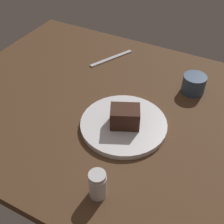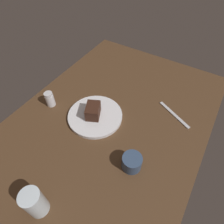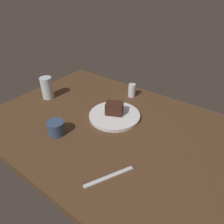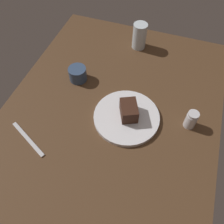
{
  "view_description": "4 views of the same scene",
  "coord_description": "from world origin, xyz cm",
  "px_view_note": "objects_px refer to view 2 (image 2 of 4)",
  "views": [
    {
      "loc": [
        28.74,
        -63.72,
        64.82
      ],
      "look_at": [
        -0.96,
        -7.33,
        7.63
      ],
      "focal_mm": 47.8,
      "sensor_mm": 36.0,
      "label": 1
    },
    {
      "loc": [
        48.26,
        30.28,
        73.7
      ],
      "look_at": [
        -0.95,
        0.22,
        7.26
      ],
      "focal_mm": 31.15,
      "sensor_mm": 36.0,
      "label": 2
    },
    {
      "loc": [
        -47.85,
        62.5,
        62.44
      ],
      "look_at": [
        3.08,
        -5.3,
        6.55
      ],
      "focal_mm": 33.34,
      "sensor_mm": 36.0,
      "label": 3
    },
    {
      "loc": [
        -47.33,
        -18.1,
        79.13
      ],
      "look_at": [
        1.43,
        -1.33,
        6.21
      ],
      "focal_mm": 37.84,
      "sensor_mm": 36.0,
      "label": 4
    }
  ],
  "objects_px": {
    "salt_shaker": "(50,99)",
    "water_glass": "(34,202)",
    "chocolate_cake_slice": "(93,111)",
    "coffee_cup": "(132,162)",
    "butter_knife": "(174,115)",
    "dessert_plate": "(95,116)"
  },
  "relations": [
    {
      "from": "chocolate_cake_slice",
      "to": "water_glass",
      "type": "relative_size",
      "value": 0.67
    },
    {
      "from": "salt_shaker",
      "to": "water_glass",
      "type": "xyz_separation_m",
      "value": [
        0.38,
        0.3,
        0.02
      ]
    },
    {
      "from": "dessert_plate",
      "to": "chocolate_cake_slice",
      "type": "xyz_separation_m",
      "value": [
        0.01,
        -0.01,
        0.04
      ]
    },
    {
      "from": "salt_shaker",
      "to": "coffee_cup",
      "type": "distance_m",
      "value": 0.5
    },
    {
      "from": "dessert_plate",
      "to": "chocolate_cake_slice",
      "type": "distance_m",
      "value": 0.04
    },
    {
      "from": "water_glass",
      "to": "coffee_cup",
      "type": "xyz_separation_m",
      "value": [
        -0.3,
        0.19,
        -0.03
      ]
    },
    {
      "from": "dessert_plate",
      "to": "salt_shaker",
      "type": "xyz_separation_m",
      "value": [
        0.05,
        -0.23,
        0.03
      ]
    },
    {
      "from": "water_glass",
      "to": "coffee_cup",
      "type": "bearing_deg",
      "value": 146.78
    },
    {
      "from": "dessert_plate",
      "to": "chocolate_cake_slice",
      "type": "bearing_deg",
      "value": -42.86
    },
    {
      "from": "salt_shaker",
      "to": "coffee_cup",
      "type": "xyz_separation_m",
      "value": [
        0.08,
        0.49,
        -0.01
      ]
    },
    {
      "from": "dessert_plate",
      "to": "butter_knife",
      "type": "xyz_separation_m",
      "value": [
        -0.21,
        0.31,
        -0.01
      ]
    },
    {
      "from": "chocolate_cake_slice",
      "to": "salt_shaker",
      "type": "xyz_separation_m",
      "value": [
        0.04,
        -0.23,
        -0.01
      ]
    },
    {
      "from": "butter_knife",
      "to": "water_glass",
      "type": "bearing_deg",
      "value": -84.75
    },
    {
      "from": "chocolate_cake_slice",
      "to": "salt_shaker",
      "type": "height_order",
      "value": "same"
    },
    {
      "from": "coffee_cup",
      "to": "butter_knife",
      "type": "xyz_separation_m",
      "value": [
        -0.34,
        0.05,
        -0.03
      ]
    },
    {
      "from": "dessert_plate",
      "to": "water_glass",
      "type": "relative_size",
      "value": 2.06
    },
    {
      "from": "dessert_plate",
      "to": "butter_knife",
      "type": "height_order",
      "value": "dessert_plate"
    },
    {
      "from": "dessert_plate",
      "to": "butter_knife",
      "type": "relative_size",
      "value": 1.34
    },
    {
      "from": "salt_shaker",
      "to": "butter_knife",
      "type": "xyz_separation_m",
      "value": [
        -0.25,
        0.55,
        -0.04
      ]
    },
    {
      "from": "chocolate_cake_slice",
      "to": "butter_knife",
      "type": "xyz_separation_m",
      "value": [
        -0.21,
        0.32,
        -0.04
      ]
    },
    {
      "from": "dessert_plate",
      "to": "water_glass",
      "type": "height_order",
      "value": "water_glass"
    },
    {
      "from": "water_glass",
      "to": "coffee_cup",
      "type": "height_order",
      "value": "water_glass"
    }
  ]
}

